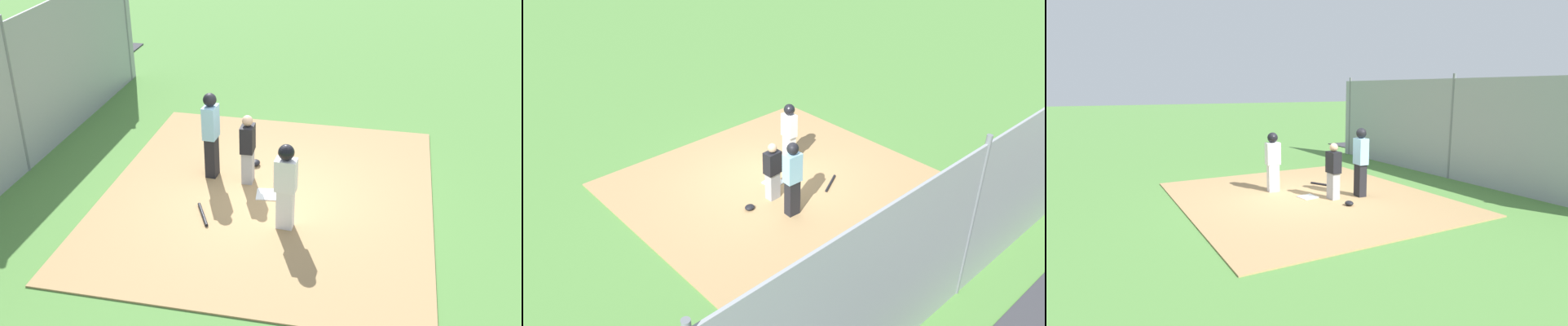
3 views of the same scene
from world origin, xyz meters
TOP-DOWN VIEW (x-y plane):
  - ground_plane at (0.00, 0.00)m, footprint 140.00×140.00m
  - dirt_infield at (0.00, 0.00)m, footprint 7.20×6.40m
  - home_plate at (0.00, 0.00)m, footprint 0.49×0.49m
  - catcher at (-0.46, -0.50)m, footprint 0.39×0.27m
  - umpire at (-0.56, -1.29)m, footprint 0.40×0.28m
  - runner at (1.05, 0.54)m, footprint 0.29×0.39m
  - baseball_bat at (1.01, -1.03)m, footprint 0.72×0.41m
  - catcher_mask at (-1.19, -0.51)m, footprint 0.24×0.20m
  - backstop_fence at (0.00, -5.23)m, footprint 12.00×0.10m

SIDE VIEW (x-z plane):
  - ground_plane at x=0.00m, z-range 0.00..0.00m
  - dirt_infield at x=0.00m, z-range 0.00..0.03m
  - home_plate at x=0.00m, z-range 0.03..0.05m
  - baseball_bat at x=1.01m, z-range 0.03..0.09m
  - catcher_mask at x=-1.19m, z-range 0.03..0.15m
  - catcher at x=-0.46m, z-range 0.05..1.52m
  - runner at x=1.05m, z-range 0.15..1.81m
  - umpire at x=-0.56m, z-range 0.09..1.93m
  - backstop_fence at x=0.00m, z-range -0.07..3.28m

